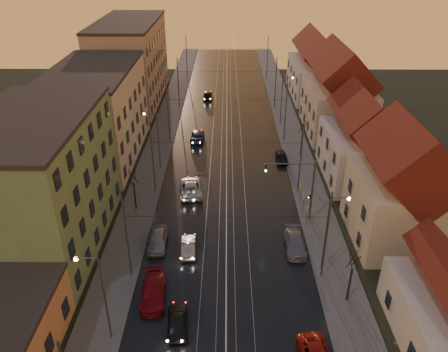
{
  "coord_description": "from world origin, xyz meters",
  "views": [
    {
      "loc": [
        0.0,
        -21.37,
        27.06
      ],
      "look_at": [
        -0.3,
        22.72,
        2.87
      ],
      "focal_mm": 35.0,
      "sensor_mm": 36.0,
      "label": 1
    }
  ],
  "objects_px": {
    "street_lamp_2": "(156,135)",
    "driving_car_4": "(208,95)",
    "street_lamp_0": "(99,290)",
    "parked_left_2": "(153,292)",
    "driving_car_0": "(177,321)",
    "driving_car_3": "(197,136)",
    "parked_right_1": "(295,243)",
    "traffic_light_mast": "(303,184)",
    "street_lamp_1": "(330,226)",
    "street_lamp_3": "(284,95)",
    "driving_car_1": "(188,247)",
    "parked_right_2": "(282,157)",
    "parked_left_3": "(158,239)",
    "driving_car_2": "(191,187)"
  },
  "relations": [
    {
      "from": "street_lamp_1",
      "to": "driving_car_3",
      "type": "height_order",
      "value": "street_lamp_1"
    },
    {
      "from": "street_lamp_2",
      "to": "driving_car_2",
      "type": "distance_m",
      "value": 8.93
    },
    {
      "from": "street_lamp_2",
      "to": "parked_right_1",
      "type": "distance_m",
      "value": 23.59
    },
    {
      "from": "street_lamp_0",
      "to": "parked_left_2",
      "type": "bearing_deg",
      "value": 55.44
    },
    {
      "from": "parked_right_2",
      "to": "driving_car_3",
      "type": "bearing_deg",
      "value": 148.86
    },
    {
      "from": "street_lamp_0",
      "to": "street_lamp_2",
      "type": "bearing_deg",
      "value": 90.0
    },
    {
      "from": "driving_car_4",
      "to": "parked_left_3",
      "type": "height_order",
      "value": "parked_left_3"
    },
    {
      "from": "street_lamp_0",
      "to": "street_lamp_1",
      "type": "relative_size",
      "value": 1.0
    },
    {
      "from": "parked_left_2",
      "to": "parked_left_3",
      "type": "height_order",
      "value": "parked_left_3"
    },
    {
      "from": "street_lamp_3",
      "to": "parked_left_2",
      "type": "distance_m",
      "value": 42.83
    },
    {
      "from": "parked_left_3",
      "to": "parked_right_2",
      "type": "height_order",
      "value": "parked_left_3"
    },
    {
      "from": "street_lamp_2",
      "to": "traffic_light_mast",
      "type": "distance_m",
      "value": 20.89
    },
    {
      "from": "parked_left_3",
      "to": "driving_car_3",
      "type": "bearing_deg",
      "value": 82.92
    },
    {
      "from": "driving_car_0",
      "to": "driving_car_2",
      "type": "xyz_separation_m",
      "value": [
        -0.48,
        20.65,
        0.09
      ]
    },
    {
      "from": "traffic_light_mast",
      "to": "driving_car_3",
      "type": "xyz_separation_m",
      "value": [
        -12.44,
        21.19,
        -3.9
      ]
    },
    {
      "from": "driving_car_0",
      "to": "parked_right_1",
      "type": "height_order",
      "value": "parked_right_1"
    },
    {
      "from": "traffic_light_mast",
      "to": "parked_right_2",
      "type": "height_order",
      "value": "traffic_light_mast"
    },
    {
      "from": "driving_car_2",
      "to": "parked_right_2",
      "type": "relative_size",
      "value": 1.47
    },
    {
      "from": "parked_left_2",
      "to": "street_lamp_0",
      "type": "bearing_deg",
      "value": -129.57
    },
    {
      "from": "driving_car_3",
      "to": "parked_left_3",
      "type": "distance_m",
      "value": 25.84
    },
    {
      "from": "street_lamp_3",
      "to": "parked_right_2",
      "type": "relative_size",
      "value": 2.14
    },
    {
      "from": "driving_car_0",
      "to": "parked_left_3",
      "type": "distance_m",
      "value": 10.83
    },
    {
      "from": "driving_car_3",
      "to": "parked_right_2",
      "type": "xyz_separation_m",
      "value": [
        11.98,
        -7.0,
        -0.06
      ]
    },
    {
      "from": "driving_car_0",
      "to": "parked_right_2",
      "type": "height_order",
      "value": "driving_car_0"
    },
    {
      "from": "traffic_light_mast",
      "to": "driving_car_4",
      "type": "relative_size",
      "value": 1.72
    },
    {
      "from": "parked_left_3",
      "to": "parked_right_1",
      "type": "xyz_separation_m",
      "value": [
        13.6,
        -0.4,
        -0.06
      ]
    },
    {
      "from": "street_lamp_3",
      "to": "parked_right_1",
      "type": "xyz_separation_m",
      "value": [
        -2.33,
        -32.93,
        -4.2
      ]
    },
    {
      "from": "driving_car_0",
      "to": "parked_left_3",
      "type": "xyz_separation_m",
      "value": [
        -3.0,
        10.41,
        0.07
      ]
    },
    {
      "from": "driving_car_0",
      "to": "driving_car_2",
      "type": "bearing_deg",
      "value": -94.29
    },
    {
      "from": "driving_car_1",
      "to": "parked_left_2",
      "type": "relative_size",
      "value": 0.77
    },
    {
      "from": "driving_car_0",
      "to": "driving_car_4",
      "type": "bearing_deg",
      "value": -95.8
    },
    {
      "from": "driving_car_4",
      "to": "street_lamp_3",
      "type": "bearing_deg",
      "value": 135.43
    },
    {
      "from": "driving_car_1",
      "to": "parked_right_1",
      "type": "height_order",
      "value": "parked_right_1"
    },
    {
      "from": "driving_car_2",
      "to": "parked_left_2",
      "type": "relative_size",
      "value": 1.11
    },
    {
      "from": "street_lamp_3",
      "to": "parked_right_1",
      "type": "distance_m",
      "value": 33.28
    },
    {
      "from": "street_lamp_2",
      "to": "parked_right_1",
      "type": "bearing_deg",
      "value": -46.83
    },
    {
      "from": "street_lamp_1",
      "to": "driving_car_2",
      "type": "bearing_deg",
      "value": 134.39
    },
    {
      "from": "street_lamp_1",
      "to": "street_lamp_3",
      "type": "distance_m",
      "value": 36.0
    },
    {
      "from": "driving_car_0",
      "to": "driving_car_3",
      "type": "distance_m",
      "value": 36.14
    },
    {
      "from": "traffic_light_mast",
      "to": "street_lamp_2",
      "type": "bearing_deg",
      "value": 144.93
    },
    {
      "from": "street_lamp_2",
      "to": "driving_car_4",
      "type": "distance_m",
      "value": 29.44
    },
    {
      "from": "driving_car_4",
      "to": "parked_right_2",
      "type": "height_order",
      "value": "driving_car_4"
    },
    {
      "from": "parked_left_3",
      "to": "parked_right_1",
      "type": "relative_size",
      "value": 0.93
    },
    {
      "from": "driving_car_1",
      "to": "driving_car_4",
      "type": "relative_size",
      "value": 0.91
    },
    {
      "from": "parked_right_1",
      "to": "parked_right_2",
      "type": "relative_size",
      "value": 1.26
    },
    {
      "from": "driving_car_3",
      "to": "parked_right_1",
      "type": "relative_size",
      "value": 1.03
    },
    {
      "from": "street_lamp_0",
      "to": "parked_right_2",
      "type": "height_order",
      "value": "street_lamp_0"
    },
    {
      "from": "driving_car_1",
      "to": "driving_car_2",
      "type": "height_order",
      "value": "driving_car_2"
    },
    {
      "from": "street_lamp_0",
      "to": "street_lamp_3",
      "type": "bearing_deg",
      "value": 67.52
    },
    {
      "from": "driving_car_3",
      "to": "street_lamp_2",
      "type": "bearing_deg",
      "value": 63.67
    }
  ]
}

